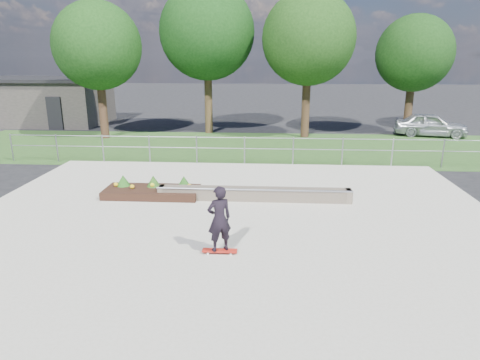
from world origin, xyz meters
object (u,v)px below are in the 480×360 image
object	(u,v)px
planter_bed	(152,190)
parked_car	(431,125)
skateboarder	(219,219)
grind_ledge	(254,194)

from	to	relation	value
planter_bed	parked_car	world-z (taller)	parked_car
planter_bed	skateboarder	distance (m)	4.86
grind_ledge	skateboarder	distance (m)	3.88
planter_bed	skateboarder	bearing A→B (deg)	-56.92
grind_ledge	parked_car	distance (m)	15.24
parked_car	grind_ledge	bearing A→B (deg)	152.97
planter_bed	grind_ledge	bearing A→B (deg)	-4.56
grind_ledge	parked_car	xyz separation A→B (m)	(9.52, 11.90, 0.40)
grind_ledge	parked_car	size ratio (longest dim) A/B	1.55
grind_ledge	planter_bed	distance (m)	3.29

